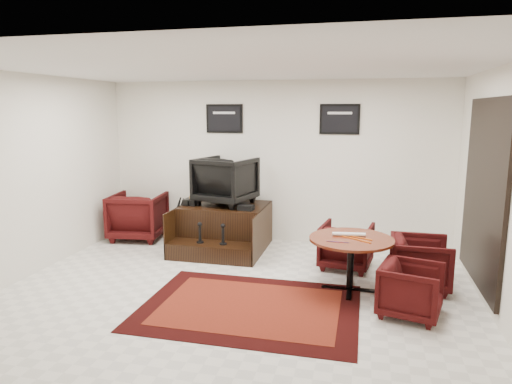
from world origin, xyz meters
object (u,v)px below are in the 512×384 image
(shine_chair, at_px, (226,178))
(shine_podium, at_px, (224,229))
(armchair_side, at_px, (138,214))
(table_chair_back, at_px, (346,244))
(table_chair_corner, at_px, (411,288))
(meeting_table, at_px, (351,245))
(table_chair_window, at_px, (420,260))

(shine_chair, bearing_deg, shine_podium, 104.62)
(armchair_side, height_order, table_chair_back, armchair_side)
(table_chair_back, relative_size, table_chair_corner, 1.10)
(table_chair_back, xyz_separation_m, table_chair_corner, (0.78, -1.46, -0.03))
(meeting_table, relative_size, table_chair_back, 1.46)
(shine_podium, bearing_deg, table_chair_window, -19.67)
(table_chair_back, bearing_deg, shine_podium, -5.06)
(meeting_table, height_order, table_chair_corner, meeting_table)
(shine_chair, distance_m, armchair_side, 1.82)
(meeting_table, bearing_deg, table_chair_window, 18.27)
(shine_chair, height_order, armchair_side, shine_chair)
(meeting_table, height_order, table_chair_back, table_chair_back)
(shine_chair, relative_size, table_chair_back, 1.21)
(shine_podium, distance_m, table_chair_back, 2.11)
(shine_chair, xyz_separation_m, armchair_side, (-1.68, 0.05, -0.71))
(shine_chair, distance_m, table_chair_back, 2.29)
(table_chair_back, distance_m, table_chair_window, 1.13)
(shine_chair, xyz_separation_m, meeting_table, (2.13, -1.52, -0.56))
(armchair_side, distance_m, table_chair_window, 4.87)
(shine_podium, bearing_deg, shine_chair, 90.00)
(shine_chair, xyz_separation_m, table_chair_window, (3.02, -1.22, -0.80))
(shine_podium, distance_m, table_chair_window, 3.20)
(shine_chair, bearing_deg, meeting_table, 159.20)
(table_chair_window, bearing_deg, shine_podium, 71.11)
(table_chair_window, bearing_deg, table_chair_corner, 168.60)
(armchair_side, bearing_deg, shine_chair, 171.20)
(table_chair_corner, bearing_deg, shine_podium, 69.56)
(shine_podium, height_order, armchair_side, armchair_side)
(shine_podium, xyz_separation_m, armchair_side, (-1.68, 0.20, 0.12))
(table_chair_corner, bearing_deg, table_chair_back, 42.44)
(armchair_side, relative_size, table_chair_back, 1.25)
(armchair_side, bearing_deg, shine_podium, 166.23)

